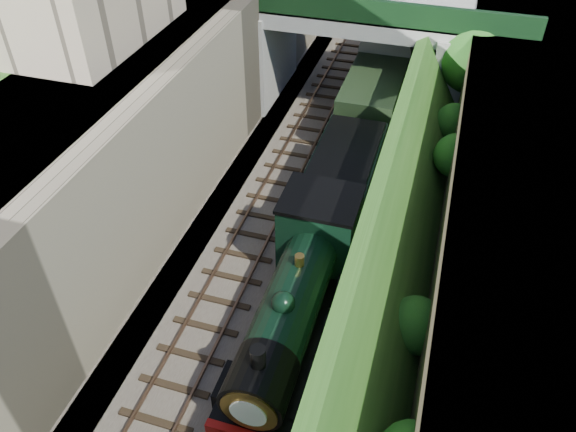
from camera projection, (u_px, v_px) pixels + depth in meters
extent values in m
cube|color=#473F38|center=(344.00, 139.00, 30.37)|extent=(10.00, 90.00, 0.20)
cube|color=#756B56|center=(245.00, 67.00, 29.41)|extent=(1.00, 90.00, 7.00)
cube|color=#262628|center=(184.00, 59.00, 30.19)|extent=(6.00, 90.00, 7.00)
cube|color=#262628|center=(546.00, 116.00, 26.30)|extent=(8.00, 90.00, 6.25)
cube|color=#1E4714|center=(446.00, 110.00, 27.58)|extent=(4.02, 90.00, 6.36)
sphere|color=#194C14|center=(416.00, 325.00, 16.69)|extent=(1.79, 1.79, 1.79)
sphere|color=#194C14|center=(399.00, 278.00, 19.92)|extent=(1.86, 1.86, 1.86)
sphere|color=#194C14|center=(379.00, 270.00, 22.12)|extent=(1.36, 1.36, 1.36)
sphere|color=#194C14|center=(456.00, 156.00, 22.30)|extent=(1.79, 1.79, 1.79)
sphere|color=#194C14|center=(454.00, 123.00, 25.00)|extent=(1.75, 1.75, 1.75)
sphere|color=#194C14|center=(423.00, 128.00, 28.92)|extent=(1.82, 1.82, 1.82)
sphere|color=#194C14|center=(426.00, 108.00, 30.74)|extent=(2.26, 2.26, 2.26)
sphere|color=#194C14|center=(488.00, 19.00, 30.69)|extent=(1.48, 1.48, 1.48)
sphere|color=#194C14|center=(473.00, 25.00, 32.71)|extent=(1.38, 1.38, 1.38)
sphere|color=#194C14|center=(442.00, 46.00, 36.82)|extent=(1.20, 1.20, 1.20)
sphere|color=#194C14|center=(452.00, 17.00, 39.53)|extent=(1.79, 1.79, 1.79)
cube|color=black|center=(308.00, 131.00, 30.73)|extent=(2.50, 90.00, 0.07)
cube|color=brown|center=(296.00, 128.00, 30.83)|extent=(0.08, 90.00, 0.14)
cube|color=brown|center=(321.00, 132.00, 30.51)|extent=(0.08, 90.00, 0.14)
cube|color=black|center=(366.00, 141.00, 30.02)|extent=(2.50, 90.00, 0.07)
cube|color=brown|center=(353.00, 137.00, 30.12)|extent=(0.08, 90.00, 0.14)
cube|color=brown|center=(379.00, 141.00, 29.80)|extent=(0.08, 90.00, 0.14)
cube|color=gray|center=(376.00, 11.00, 29.58)|extent=(16.00, 6.00, 0.90)
cube|color=black|center=(368.00, 12.00, 26.88)|extent=(16.00, 0.30, 1.20)
cube|color=gray|center=(270.00, 49.00, 32.76)|extent=(1.40, 6.40, 5.70)
cube|color=gray|center=(457.00, 73.00, 30.37)|extent=(2.40, 6.40, 5.70)
cylinder|color=black|center=(463.00, 105.00, 29.02)|extent=(0.30, 0.30, 4.40)
sphere|color=#194C14|center=(474.00, 57.00, 27.35)|extent=(3.60, 3.60, 3.60)
sphere|color=#194C14|center=(482.00, 63.00, 28.21)|extent=(2.40, 2.40, 2.40)
cube|color=black|center=(290.00, 340.00, 19.63)|extent=(2.40, 8.40, 0.60)
cube|color=black|center=(299.00, 309.00, 20.01)|extent=(2.70, 10.00, 0.35)
cylinder|color=black|center=(292.00, 301.00, 18.58)|extent=(1.90, 5.60, 1.90)
cylinder|color=black|center=(260.00, 384.00, 16.17)|extent=(1.96, 1.80, 1.96)
cylinder|color=white|center=(248.00, 414.00, 15.45)|extent=(1.10, 0.05, 1.10)
cylinder|color=black|center=(258.00, 359.00, 15.40)|extent=(0.44, 0.44, 0.90)
sphere|color=black|center=(283.00, 303.00, 17.21)|extent=(0.76, 0.76, 0.76)
cylinder|color=#A57F33|center=(299.00, 261.00, 18.46)|extent=(0.32, 0.32, 0.50)
cube|color=black|center=(320.00, 229.00, 21.12)|extent=(2.75, 2.40, 2.80)
cube|color=black|center=(321.00, 199.00, 20.19)|extent=(2.85, 2.50, 0.15)
cube|color=black|center=(229.00, 388.00, 17.78)|extent=(0.60, 1.40, 0.90)
cube|color=black|center=(305.00, 409.00, 17.22)|extent=(0.60, 1.40, 0.90)
cube|color=black|center=(342.00, 202.00, 25.66)|extent=(2.30, 6.00, 0.50)
cube|color=black|center=(342.00, 197.00, 25.50)|extent=(2.60, 6.00, 0.50)
cube|color=black|center=(344.00, 176.00, 24.72)|extent=(2.70, 6.00, 2.40)
cube|color=black|center=(346.00, 152.00, 23.92)|extent=(2.50, 5.60, 0.20)
cube|color=black|center=(387.00, 82.00, 34.91)|extent=(2.30, 17.00, 0.40)
cube|color=black|center=(387.00, 78.00, 34.75)|extent=(2.50, 17.00, 0.50)
cube|color=#1F2F1A|center=(390.00, 55.00, 33.78)|extent=(2.80, 18.00, 2.70)
cube|color=slate|center=(393.00, 31.00, 32.81)|extent=(2.90, 18.00, 0.50)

